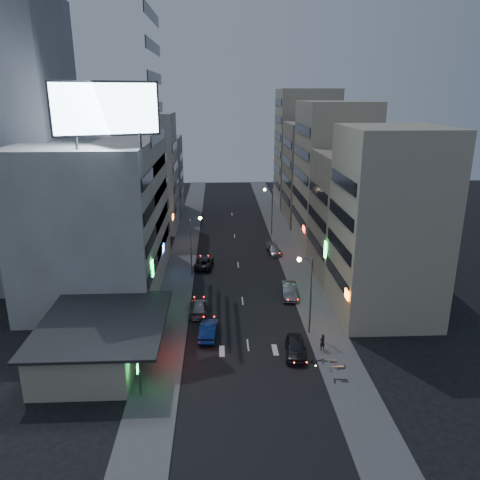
{
  "coord_description": "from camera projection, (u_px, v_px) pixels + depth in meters",
  "views": [
    {
      "loc": [
        -2.6,
        -35.67,
        23.06
      ],
      "look_at": [
        -0.1,
        18.05,
        6.17
      ],
      "focal_mm": 35.0,
      "sensor_mm": 36.0,
      "label": 1
    }
  ],
  "objects": [
    {
      "name": "far_right_b",
      "position": [
        306.0,
        148.0,
        99.13
      ],
      "size": [
        12.0,
        12.0,
        24.0
      ],
      "primitive_type": "cube",
      "color": "tan",
      "rests_on": "ground"
    },
    {
      "name": "grey_tower",
      "position": [
        25.0,
        146.0,
        56.69
      ],
      "size": [
        10.0,
        14.0,
        34.0
      ],
      "primitive_type": "cube",
      "color": "gray",
      "rests_on": "ground"
    },
    {
      "name": "scooter_silver_a",
      "position": [
        344.0,
        359.0,
        41.06
      ],
      "size": [
        0.85,
        2.12,
        1.26
      ],
      "primitive_type": null,
      "rotation": [
        0.0,
        0.0,
        1.65
      ],
      "color": "#969A9D",
      "rests_on": "sidewalk_right"
    },
    {
      "name": "white_building",
      "position": [
        100.0,
        215.0,
        56.63
      ],
      "size": [
        14.0,
        24.0,
        18.0
      ],
      "primitive_type": "cube",
      "color": "beige",
      "rests_on": "ground"
    },
    {
      "name": "scooter_silver_b",
      "position": [
        337.0,
        354.0,
        41.95
      ],
      "size": [
        0.84,
        1.95,
        1.15
      ],
      "primitive_type": null,
      "rotation": [
        0.0,
        0.0,
        1.46
      ],
      "color": "#AAAEB1",
      "rests_on": "sidewalk_right"
    },
    {
      "name": "parked_car_left",
      "position": [
        204.0,
        263.0,
        64.71
      ],
      "size": [
        2.82,
        5.19,
        1.38
      ],
      "primitive_type": "imported",
      "rotation": [
        0.0,
        0.0,
        3.03
      ],
      "color": "black",
      "rests_on": "ground"
    },
    {
      "name": "sidewalk_right",
      "position": [
        290.0,
        254.0,
        69.95
      ],
      "size": [
        4.0,
        120.0,
        0.12
      ],
      "primitive_type": "cube",
      "color": "#4C4C4F",
      "rests_on": "ground"
    },
    {
      "name": "parked_car_right_far",
      "position": [
        274.0,
        250.0,
        70.2
      ],
      "size": [
        2.32,
        4.62,
        1.29
      ],
      "primitive_type": "imported",
      "rotation": [
        0.0,
        0.0,
        0.12
      ],
      "color": "#A2A5AA",
      "rests_on": "ground"
    },
    {
      "name": "food_court",
      "position": [
        94.0,
        341.0,
        41.71
      ],
      "size": [
        11.0,
        13.0,
        3.88
      ],
      "color": "tan",
      "rests_on": "ground"
    },
    {
      "name": "shophouse_mid",
      "position": [
        359.0,
        216.0,
        60.28
      ],
      "size": [
        11.0,
        12.0,
        16.0
      ],
      "primitive_type": "cube",
      "color": "tan",
      "rests_on": "ground"
    },
    {
      "name": "parked_car_right_near",
      "position": [
        295.0,
        347.0,
        42.94
      ],
      "size": [
        2.3,
        4.64,
        1.52
      ],
      "primitive_type": "imported",
      "rotation": [
        0.0,
        0.0,
        -0.12
      ],
      "color": "#26272C",
      "rests_on": "ground"
    },
    {
      "name": "street_lamp_left",
      "position": [
        194.0,
        237.0,
        60.12
      ],
      "size": [
        1.6,
        0.44,
        8.02
      ],
      "color": "#595B60",
      "rests_on": "sidewalk_left"
    },
    {
      "name": "road_car_silver",
      "position": [
        198.0,
        307.0,
        51.15
      ],
      "size": [
        2.07,
        4.79,
        1.37
      ],
      "primitive_type": "imported",
      "rotation": [
        0.0,
        0.0,
        3.17
      ],
      "color": "gray",
      "rests_on": "ground"
    },
    {
      "name": "sidewalk_left",
      "position": [
        183.0,
        256.0,
        69.24
      ],
      "size": [
        4.0,
        120.0,
        0.12
      ],
      "primitive_type": "cube",
      "color": "#4C4C4F",
      "rests_on": "ground"
    },
    {
      "name": "far_left_a",
      "position": [
        143.0,
        173.0,
        80.22
      ],
      "size": [
        11.0,
        10.0,
        20.0
      ],
      "primitive_type": "cube",
      "color": "beige",
      "rests_on": "ground"
    },
    {
      "name": "far_left_b",
      "position": [
        151.0,
        175.0,
        93.34
      ],
      "size": [
        12.0,
        10.0,
        15.0
      ],
      "primitive_type": "cube",
      "color": "gray",
      "rests_on": "ground"
    },
    {
      "name": "road_car_blue",
      "position": [
        209.0,
        330.0,
        46.14
      ],
      "size": [
        2.0,
        4.76,
        1.53
      ],
      "primitive_type": "imported",
      "rotation": [
        0.0,
        0.0,
        3.06
      ],
      "color": "navy",
      "rests_on": "ground"
    },
    {
      "name": "scooter_blue",
      "position": [
        345.0,
        359.0,
        41.31
      ],
      "size": [
        0.64,
        1.64,
        0.98
      ],
      "primitive_type": null,
      "rotation": [
        0.0,
        0.0,
        1.64
      ],
      "color": "navy",
      "rests_on": "sidewalk_right"
    },
    {
      "name": "ground",
      "position": [
        251.0,
        368.0,
        41.02
      ],
      "size": [
        180.0,
        180.0,
        0.0
      ],
      "primitive_type": "plane",
      "color": "black",
      "rests_on": "ground"
    },
    {
      "name": "scooter_black_a",
      "position": [
        348.0,
        374.0,
        39.12
      ],
      "size": [
        0.77,
        1.83,
        1.09
      ],
      "primitive_type": null,
      "rotation": [
        0.0,
        0.0,
        1.47
      ],
      "color": "black",
      "rests_on": "sidewalk_right"
    },
    {
      "name": "street_lamp_right_near",
      "position": [
        307.0,
        284.0,
        45.39
      ],
      "size": [
        1.6,
        0.44,
        8.02
      ],
      "color": "#595B60",
      "rests_on": "sidewalk_right"
    },
    {
      "name": "scooter_black_b",
      "position": [
        325.0,
        353.0,
        42.14
      ],
      "size": [
        1.07,
        1.87,
        1.08
      ],
      "primitive_type": null,
      "rotation": [
        0.0,
        0.0,
        1.86
      ],
      "color": "black",
      "rests_on": "sidewalk_right"
    },
    {
      "name": "far_right_a",
      "position": [
        316.0,
        173.0,
        86.66
      ],
      "size": [
        11.0,
        12.0,
        18.0
      ],
      "primitive_type": "cube",
      "color": "tan",
      "rests_on": "ground"
    },
    {
      "name": "shophouse_far",
      "position": [
        333.0,
        176.0,
        71.74
      ],
      "size": [
        10.0,
        14.0,
        22.0
      ],
      "primitive_type": "cube",
      "color": "tan",
      "rests_on": "ground"
    },
    {
      "name": "shophouse_near",
      "position": [
        388.0,
        225.0,
        48.69
      ],
      "size": [
        10.0,
        11.0,
        20.0
      ],
      "primitive_type": "cube",
      "color": "tan",
      "rests_on": "ground"
    },
    {
      "name": "street_lamp_right_far",
      "position": [
        270.0,
        205.0,
        77.79
      ],
      "size": [
        1.6,
        0.44,
        8.02
      ],
      "color": "#595B60",
      "rests_on": "sidewalk_right"
    },
    {
      "name": "billboard",
      "position": [
        106.0,
        109.0,
        43.46
      ],
      "size": [
        9.52,
        3.75,
        6.2
      ],
      "rotation": [
        0.0,
        0.0,
        0.35
      ],
      "color": "#595B60",
      "rests_on": "white_building"
    },
    {
      "name": "parked_car_right_mid",
      "position": [
        289.0,
        290.0,
        55.33
      ],
      "size": [
        1.97,
        4.84,
        1.56
      ],
      "primitive_type": "imported",
      "rotation": [
        0.0,
        0.0,
        -0.07
      ],
      "color": "gray",
      "rests_on": "ground"
    },
    {
      "name": "person",
      "position": [
        322.0,
        342.0,
        43.56
      ],
      "size": [
        0.7,
        0.62,
        1.61
      ],
      "primitive_type": "imported",
      "rotation": [
        0.0,
        0.0,
        3.65
      ],
      "color": "black",
      "rests_on": "sidewalk_right"
    }
  ]
}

